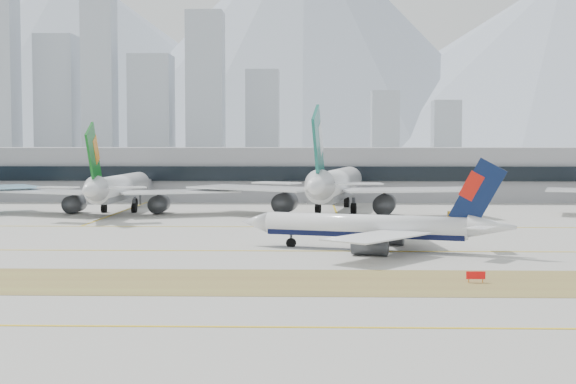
{
  "coord_description": "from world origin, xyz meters",
  "views": [
    {
      "loc": [
        8.9,
        -124.3,
        16.06
      ],
      "look_at": [
        5.21,
        18.0,
        7.5
      ],
      "focal_mm": 50.0,
      "sensor_mm": 36.0,
      "label": 1
    }
  ],
  "objects_px": {
    "taxiing_airliner": "(375,228)",
    "widebody_cathay": "(335,186)",
    "widebody_eva": "(118,189)",
    "terminal": "(279,173)"
  },
  "relations": [
    {
      "from": "taxiing_airliner",
      "to": "widebody_cathay",
      "type": "relative_size",
      "value": 0.62
    },
    {
      "from": "taxiing_airliner",
      "to": "terminal",
      "type": "xyz_separation_m",
      "value": [
        -18.85,
        118.47,
        4.06
      ]
    },
    {
      "from": "widebody_eva",
      "to": "widebody_cathay",
      "type": "relative_size",
      "value": 0.88
    },
    {
      "from": "widebody_eva",
      "to": "terminal",
      "type": "height_order",
      "value": "widebody_eva"
    },
    {
      "from": "widebody_cathay",
      "to": "terminal",
      "type": "bearing_deg",
      "value": 24.96
    },
    {
      "from": "taxiing_airliner",
      "to": "widebody_cathay",
      "type": "height_order",
      "value": "widebody_cathay"
    },
    {
      "from": "widebody_cathay",
      "to": "terminal",
      "type": "xyz_separation_m",
      "value": [
        -14.92,
        56.19,
        1.08
      ]
    },
    {
      "from": "taxiing_airliner",
      "to": "widebody_cathay",
      "type": "distance_m",
      "value": 62.47
    },
    {
      "from": "widebody_cathay",
      "to": "widebody_eva",
      "type": "bearing_deg",
      "value": 97.83
    },
    {
      "from": "widebody_eva",
      "to": "widebody_cathay",
      "type": "xyz_separation_m",
      "value": [
        50.46,
        -1.99,
        0.88
      ]
    }
  ]
}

